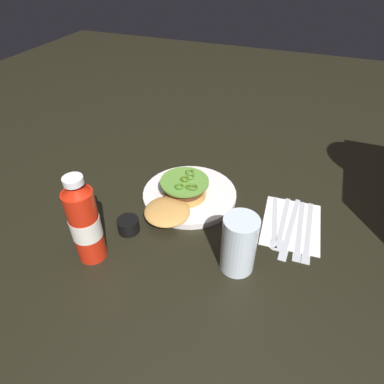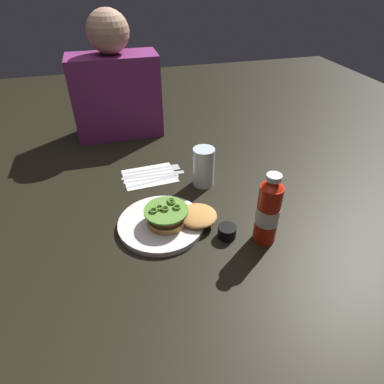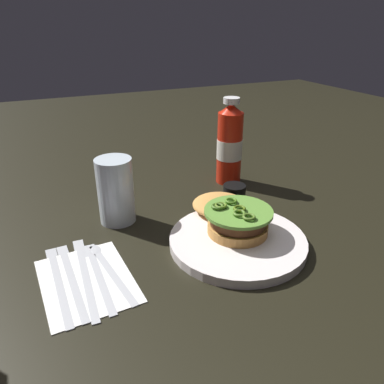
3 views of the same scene
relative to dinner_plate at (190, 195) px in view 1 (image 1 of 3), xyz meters
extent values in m
plane|color=black|center=(0.05, 0.12, -0.01)|extent=(3.00, 3.00, 0.00)
cylinder|color=white|center=(0.00, 0.00, 0.00)|extent=(0.25, 0.25, 0.02)
cylinder|color=#CC8D45|center=(0.01, -0.01, 0.02)|extent=(0.11, 0.11, 0.02)
cylinder|color=#512D19|center=(0.01, -0.01, 0.03)|extent=(0.10, 0.10, 0.02)
cylinder|color=red|center=(0.01, -0.01, 0.05)|extent=(0.09, 0.09, 0.01)
cylinder|color=#5C9034|center=(0.01, -0.01, 0.05)|extent=(0.12, 0.12, 0.01)
torus|color=#507B28|center=(0.00, 0.00, 0.06)|extent=(0.02, 0.02, 0.01)
torus|color=#4A6715|center=(0.01, -0.01, 0.06)|extent=(0.02, 0.02, 0.01)
torus|color=#4E7124|center=(-0.02, -0.01, 0.06)|extent=(0.02, 0.02, 0.01)
torus|color=#47771D|center=(0.04, -0.01, 0.06)|extent=(0.02, 0.02, 0.01)
torus|color=#52741F|center=(0.04, 0.02, 0.06)|extent=(0.02, 0.02, 0.01)
torus|color=#486E23|center=(0.04, 0.02, 0.06)|extent=(0.02, 0.02, 0.01)
ellipsoid|color=#CC8D45|center=(0.10, -0.02, 0.02)|extent=(0.11, 0.11, 0.03)
cylinder|color=red|center=(0.26, -0.12, 0.08)|extent=(0.06, 0.06, 0.17)
cone|color=red|center=(0.26, -0.12, 0.18)|extent=(0.05, 0.05, 0.02)
cylinder|color=white|center=(0.26, -0.12, 0.19)|extent=(0.04, 0.04, 0.01)
cylinder|color=white|center=(0.26, -0.12, 0.08)|extent=(0.06, 0.06, 0.05)
cylinder|color=silver|center=(0.18, 0.17, 0.06)|extent=(0.07, 0.07, 0.13)
cylinder|color=black|center=(0.17, -0.09, 0.01)|extent=(0.05, 0.05, 0.03)
cube|color=white|center=(0.01, 0.27, -0.01)|extent=(0.19, 0.15, 0.00)
cube|color=silver|center=(0.01, 0.23, 0.00)|extent=(0.18, 0.04, 0.00)
ellipsoid|color=silver|center=(0.09, 0.24, 0.00)|extent=(0.04, 0.03, 0.00)
cube|color=silver|center=(0.01, 0.25, 0.00)|extent=(0.19, 0.01, 0.00)
cube|color=silver|center=(0.09, 0.25, 0.00)|extent=(0.04, 0.02, 0.00)
cube|color=silver|center=(0.01, 0.27, 0.00)|extent=(0.20, 0.02, 0.00)
cube|color=silver|center=(0.09, 0.26, 0.00)|extent=(0.08, 0.02, 0.00)
cube|color=silver|center=(0.01, 0.29, 0.00)|extent=(0.18, 0.02, 0.00)
cube|color=silver|center=(0.08, 0.29, 0.00)|extent=(0.08, 0.02, 0.00)
cube|color=silver|center=(0.01, 0.31, 0.00)|extent=(0.18, 0.02, 0.00)
cube|color=silver|center=(0.08, 0.31, 0.00)|extent=(0.08, 0.02, 0.00)
camera|label=1|loc=(0.63, 0.25, 0.55)|focal=30.93mm
camera|label=2|loc=(-0.10, -0.70, 0.62)|focal=30.47mm
camera|label=3|loc=(-0.48, 0.30, 0.36)|focal=34.49mm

